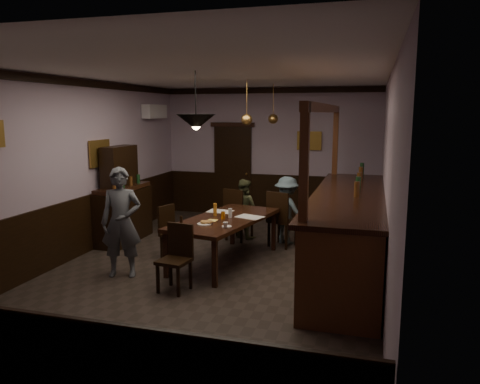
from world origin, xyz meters
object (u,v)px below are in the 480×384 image
(chair_near, at_px, (177,254))
(bar_counter, at_px, (349,230))
(pendant_iron, at_px, (196,122))
(pendant_brass_far, at_px, (273,119))
(chair_far_right, at_px, (280,217))
(chair_side, at_px, (171,230))
(chair_far_left, at_px, (237,212))
(coffee_cup, at_px, (225,225))
(dining_table, at_px, (225,222))
(person_seated_left, at_px, (244,208))
(person_standing, at_px, (121,222))
(sideboard, at_px, (123,204))
(pendant_brass_mid, at_px, (247,120))
(person_seated_right, at_px, (287,210))
(soda_can, at_px, (223,215))

(chair_near, bearing_deg, bar_counter, 41.51)
(pendant_iron, height_order, pendant_brass_far, same)
(chair_far_right, bearing_deg, chair_side, 53.93)
(chair_near, height_order, pendant_iron, pendant_iron)
(chair_far_left, distance_m, coffee_cup, 2.02)
(chair_far_right, distance_m, chair_side, 2.00)
(dining_table, height_order, bar_counter, bar_counter)
(person_seated_left, bearing_deg, person_standing, 93.84)
(coffee_cup, height_order, bar_counter, bar_counter)
(chair_near, relative_size, sideboard, 0.51)
(pendant_brass_mid, bearing_deg, sideboard, -169.63)
(chair_far_right, xyz_separation_m, person_standing, (-1.97, -2.16, 0.26))
(coffee_cup, bearing_deg, person_seated_right, 87.00)
(person_seated_left, height_order, sideboard, sideboard)
(chair_side, height_order, sideboard, sideboard)
(pendant_iron, relative_size, pendant_brass_mid, 1.01)
(soda_can, xyz_separation_m, bar_counter, (1.95, 0.27, -0.17))
(person_seated_right, xyz_separation_m, soda_can, (-0.76, -1.52, 0.18))
(person_standing, bearing_deg, person_seated_left, 49.13)
(soda_can, bearing_deg, person_seated_left, 94.20)
(sideboard, relative_size, pendant_brass_far, 2.24)
(sideboard, height_order, pendant_brass_mid, pendant_brass_mid)
(person_seated_right, distance_m, pendant_brass_far, 2.03)
(chair_far_left, relative_size, coffee_cup, 12.63)
(person_seated_left, bearing_deg, pendant_brass_far, -86.12)
(person_standing, relative_size, coffee_cup, 20.53)
(bar_counter, xyz_separation_m, pendant_brass_far, (-1.69, 2.28, 1.66))
(person_seated_right, height_order, soda_can, person_seated_right)
(chair_far_right, distance_m, sideboard, 2.98)
(soda_can, bearing_deg, sideboard, 160.29)
(chair_far_right, height_order, coffee_cup, chair_far_right)
(dining_table, bearing_deg, soda_can, -88.64)
(sideboard, bearing_deg, coffee_cup, -28.60)
(bar_counter, bearing_deg, person_seated_left, 145.38)
(chair_side, distance_m, bar_counter, 2.90)
(dining_table, distance_m, chair_side, 0.96)
(person_standing, distance_m, pendant_brass_mid, 2.93)
(chair_side, height_order, pendant_iron, pendant_iron)
(chair_far_right, relative_size, sideboard, 0.57)
(chair_far_right, height_order, bar_counter, bar_counter)
(person_standing, height_order, pendant_brass_mid, pendant_brass_mid)
(chair_near, xyz_separation_m, pendant_iron, (0.11, 0.51, 1.79))
(chair_far_right, bearing_deg, chair_far_left, 6.87)
(dining_table, distance_m, pendant_brass_mid, 1.98)
(chair_far_left, height_order, chair_far_right, chair_far_right)
(coffee_cup, bearing_deg, person_standing, -153.96)
(soda_can, bearing_deg, person_standing, -144.50)
(chair_far_right, relative_size, person_seated_left, 0.89)
(person_standing, xyz_separation_m, pendant_brass_mid, (1.34, 2.15, 1.48))
(coffee_cup, distance_m, sideboard, 2.81)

